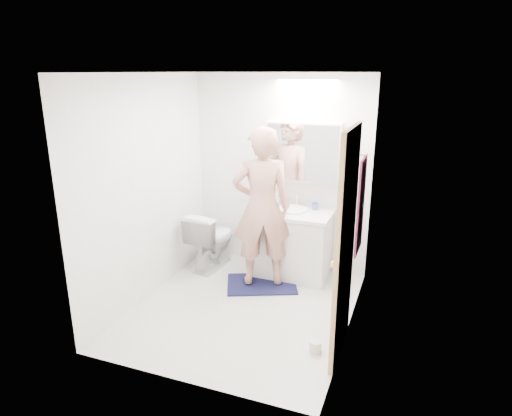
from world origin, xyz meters
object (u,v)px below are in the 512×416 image
at_px(vanity_cabinet, 291,245).
at_px(toilet, 212,239).
at_px(soap_bottle_a, 275,197).
at_px(toothbrush_cup, 315,206).
at_px(soap_bottle_b, 277,199).
at_px(toilet_paper_roll, 315,346).
at_px(medicine_cabinet, 303,152).
at_px(person, 262,207).

relative_size(vanity_cabinet, toilet, 1.20).
height_order(soap_bottle_a, toothbrush_cup, soap_bottle_a).
bearing_deg(soap_bottle_b, toilet_paper_roll, -61.06).
xyz_separation_m(soap_bottle_a, soap_bottle_b, (0.02, 0.03, -0.03)).
xyz_separation_m(toilet, soap_bottle_b, (0.77, 0.30, 0.53)).
height_order(vanity_cabinet, medicine_cabinet, medicine_cabinet).
bearing_deg(soap_bottle_a, soap_bottle_b, 61.58).
distance_m(vanity_cabinet, medicine_cabinet, 1.13).
bearing_deg(toilet, vanity_cabinet, -168.06).
height_order(vanity_cabinet, toilet_paper_roll, vanity_cabinet).
xyz_separation_m(medicine_cabinet, soap_bottle_b, (-0.31, -0.03, -0.59)).
distance_m(soap_bottle_b, toilet_paper_roll, 2.04).
distance_m(toilet, toothbrush_cup, 1.37).
distance_m(soap_bottle_b, toothbrush_cup, 0.48).
relative_size(soap_bottle_a, toothbrush_cup, 2.65).
bearing_deg(soap_bottle_b, person, -89.79).
xyz_separation_m(medicine_cabinet, toothbrush_cup, (0.18, -0.05, -0.64)).
bearing_deg(toilet, medicine_cabinet, -157.76).
bearing_deg(soap_bottle_a, toilet, -160.66).
relative_size(medicine_cabinet, toilet, 1.18).
bearing_deg(toilet_paper_roll, person, 130.31).
bearing_deg(person, soap_bottle_b, -112.84).
relative_size(soap_bottle_a, soap_bottle_b, 1.36).
bearing_deg(person, toilet_paper_roll, 107.26).
bearing_deg(toilet_paper_roll, soap_bottle_a, 119.84).
relative_size(medicine_cabinet, soap_bottle_b, 5.02).
bearing_deg(vanity_cabinet, medicine_cabinet, 72.33).
xyz_separation_m(person, soap_bottle_a, (-0.02, 0.54, -0.02)).
height_order(vanity_cabinet, person, person).
xyz_separation_m(medicine_cabinet, toilet, (-1.08, -0.33, -1.13)).
bearing_deg(toilet_paper_roll, soap_bottle_b, 118.94).
height_order(person, toilet_paper_roll, person).
relative_size(person, soap_bottle_b, 10.36).
bearing_deg(medicine_cabinet, toothbrush_cup, -15.89).
bearing_deg(vanity_cabinet, person, -121.51).
xyz_separation_m(toilet, toothbrush_cup, (1.25, 0.28, 0.49)).
xyz_separation_m(toilet, toilet_paper_roll, (1.66, -1.32, -0.32)).
bearing_deg(medicine_cabinet, person, -116.99).
bearing_deg(toothbrush_cup, toilet, -167.61).
xyz_separation_m(medicine_cabinet, person, (-0.30, -0.60, -0.54)).
height_order(toothbrush_cup, toilet_paper_roll, toothbrush_cup).
xyz_separation_m(person, soap_bottle_b, (-0.00, 0.57, -0.05)).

